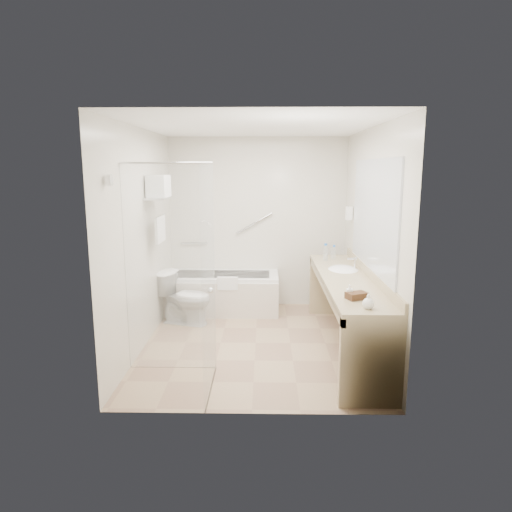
{
  "coord_description": "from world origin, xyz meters",
  "views": [
    {
      "loc": [
        0.1,
        -5.15,
        2.05
      ],
      "look_at": [
        0.0,
        0.3,
        1.0
      ],
      "focal_mm": 32.0,
      "sensor_mm": 36.0,
      "label": 1
    }
  ],
  "objects_px": {
    "bathtub": "(223,293)",
    "vanity_counter": "(346,295)",
    "water_bottle_left": "(334,253)",
    "amenity_basket": "(357,296)",
    "toilet": "(186,298)"
  },
  "relations": [
    {
      "from": "toilet",
      "to": "amenity_basket",
      "type": "bearing_deg",
      "value": -115.57
    },
    {
      "from": "vanity_counter",
      "to": "toilet",
      "type": "relative_size",
      "value": 3.82
    },
    {
      "from": "vanity_counter",
      "to": "water_bottle_left",
      "type": "height_order",
      "value": "water_bottle_left"
    },
    {
      "from": "bathtub",
      "to": "vanity_counter",
      "type": "relative_size",
      "value": 0.59
    },
    {
      "from": "amenity_basket",
      "to": "vanity_counter",
      "type": "bearing_deg",
      "value": 86.23
    },
    {
      "from": "toilet",
      "to": "vanity_counter",
      "type": "bearing_deg",
      "value": -96.88
    },
    {
      "from": "water_bottle_left",
      "to": "vanity_counter",
      "type": "bearing_deg",
      "value": -90.38
    },
    {
      "from": "vanity_counter",
      "to": "toilet",
      "type": "distance_m",
      "value": 2.17
    },
    {
      "from": "amenity_basket",
      "to": "water_bottle_left",
      "type": "height_order",
      "value": "water_bottle_left"
    },
    {
      "from": "bathtub",
      "to": "amenity_basket",
      "type": "distance_m",
      "value": 2.76
    },
    {
      "from": "vanity_counter",
      "to": "water_bottle_left",
      "type": "relative_size",
      "value": 13.68
    },
    {
      "from": "bathtub",
      "to": "toilet",
      "type": "bearing_deg",
      "value": -129.87
    },
    {
      "from": "bathtub",
      "to": "amenity_basket",
      "type": "height_order",
      "value": "amenity_basket"
    },
    {
      "from": "amenity_basket",
      "to": "toilet",
      "type": "bearing_deg",
      "value": 138.02
    },
    {
      "from": "vanity_counter",
      "to": "amenity_basket",
      "type": "distance_m",
      "value": 0.91
    }
  ]
}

